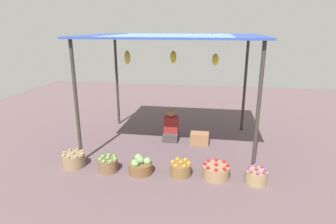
% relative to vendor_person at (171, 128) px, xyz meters
% --- Properties ---
extents(ground_plane, '(14.00, 14.00, 0.00)m').
position_rel_vendor_person_xyz_m(ground_plane, '(0.06, -0.25, -0.30)').
color(ground_plane, '#644F52').
extents(market_stall_structure, '(3.71, 2.70, 2.48)m').
position_rel_vendor_person_xyz_m(market_stall_structure, '(0.05, -0.25, 2.02)').
color(market_stall_structure, '#38332D').
rests_on(market_stall_structure, ground).
extents(vendor_person, '(0.36, 0.44, 0.78)m').
position_rel_vendor_person_xyz_m(vendor_person, '(0.00, 0.00, 0.00)').
color(vendor_person, '#433A3C').
rests_on(vendor_person, ground).
extents(basket_potatoes, '(0.44, 0.44, 0.31)m').
position_rel_vendor_person_xyz_m(basket_potatoes, '(-1.69, -1.68, -0.16)').
color(basket_potatoes, '#8A7450').
rests_on(basket_potatoes, ground).
extents(basket_green_apples, '(0.36, 0.36, 0.30)m').
position_rel_vendor_person_xyz_m(basket_green_apples, '(-0.95, -1.76, -0.17)').
color(basket_green_apples, brown).
rests_on(basket_green_apples, ground).
extents(basket_cabbages, '(0.45, 0.45, 0.34)m').
position_rel_vendor_person_xyz_m(basket_cabbages, '(-0.32, -1.74, -0.16)').
color(basket_cabbages, brown).
rests_on(basket_cabbages, ground).
extents(basket_oranges, '(0.39, 0.39, 0.30)m').
position_rel_vendor_person_xyz_m(basket_oranges, '(0.44, -1.70, -0.17)').
color(basket_oranges, brown).
rests_on(basket_oranges, ground).
extents(basket_red_apples, '(0.49, 0.49, 0.29)m').
position_rel_vendor_person_xyz_m(basket_red_apples, '(1.08, -1.68, -0.18)').
color(basket_red_apples, '#9A7854').
rests_on(basket_red_apples, ground).
extents(basket_purple_onions, '(0.39, 0.39, 0.30)m').
position_rel_vendor_person_xyz_m(basket_purple_onions, '(1.78, -1.75, -0.17)').
color(basket_purple_onions, '#9C8158').
rests_on(basket_purple_onions, ground).
extents(wooden_crate_near_vendor, '(0.43, 0.30, 0.27)m').
position_rel_vendor_person_xyz_m(wooden_crate_near_vendor, '(0.70, -0.18, -0.16)').
color(wooden_crate_near_vendor, '#986947').
rests_on(wooden_crate_near_vendor, ground).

